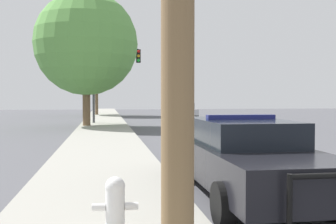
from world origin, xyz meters
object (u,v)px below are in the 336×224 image
Objects in this scene: police_car at (244,156)px; car_background_oncoming at (184,110)px; fire_hydrant at (115,203)px; tree_sidewalk_mid at (86,44)px; traffic_light at (112,70)px; tree_sidewalk_far at (96,60)px.

police_car reaches higher than car_background_oncoming.
police_car is 1.23× the size of car_background_oncoming.
fire_hydrant is 0.09× the size of tree_sidewalk_mid.
tree_sidewalk_mid is at bearing 52.91° from car_background_oncoming.
police_car is 1.06× the size of traffic_light.
traffic_light is 10.07m from car_background_oncoming.
tree_sidewalk_mid is at bearing -120.83° from traffic_light.
police_car is 0.65× the size of tree_sidewalk_far.
tree_sidewalk_far is (-3.35, 34.49, 4.74)m from police_car.
traffic_light is 0.61× the size of tree_sidewalk_far.
tree_sidewalk_mid reaches higher than traffic_light.
tree_sidewalk_mid is (-1.62, -2.72, 1.36)m from traffic_light.
car_background_oncoming is (6.73, 30.60, 0.21)m from fire_hydrant.
traffic_light is 3.45m from tree_sidewalk_mid.
tree_sidewalk_mid reaches higher than fire_hydrant.
traffic_light is 0.63× the size of tree_sidewalk_mid.
tree_sidewalk_far is (-1.31, 13.31, 1.78)m from traffic_light.
tree_sidewalk_mid is (-3.67, 18.45, 4.32)m from police_car.
traffic_light is at bearing 89.00° from fire_hydrant.
fire_hydrant is 0.14× the size of traffic_light.
tree_sidewalk_mid is at bearing -91.12° from tree_sidewalk_far.
police_car is at bearing -84.49° from traffic_light.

